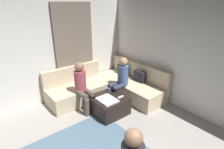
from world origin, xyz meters
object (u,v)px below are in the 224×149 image
at_px(coffee_mug, 109,90).
at_px(game_remote, 121,97).
at_px(person_on_couch_side, 82,85).
at_px(ottoman, 109,105).
at_px(sectional_couch, 109,86).
at_px(person_on_couch_back, 120,78).

distance_m(coffee_mug, game_remote, 0.40).
xyz_separation_m(coffee_mug, person_on_couch_side, (-0.32, -0.55, 0.19)).
xyz_separation_m(ottoman, coffee_mug, (-0.22, 0.18, 0.26)).
distance_m(sectional_couch, coffee_mug, 0.62).
xyz_separation_m(ottoman, person_on_couch_side, (-0.54, -0.37, 0.45)).
relative_size(ottoman, person_on_couch_side, 0.63).
height_order(coffee_mug, person_on_couch_side, person_on_couch_side).
bearing_deg(person_on_couch_back, person_on_couch_side, 74.67).
bearing_deg(person_on_couch_side, game_remote, 129.60).
distance_m(ottoman, person_on_couch_back, 0.79).
xyz_separation_m(ottoman, person_on_couch_back, (-0.27, 0.59, 0.45)).
xyz_separation_m(ottoman, game_remote, (0.18, 0.22, 0.22)).
distance_m(coffee_mug, person_on_couch_side, 0.66).
distance_m(sectional_couch, game_remote, 0.93).
xyz_separation_m(game_remote, person_on_couch_back, (-0.45, 0.37, 0.23)).
relative_size(sectional_couch, person_on_couch_side, 2.12).
xyz_separation_m(sectional_couch, game_remote, (0.86, -0.32, 0.15)).
height_order(ottoman, game_remote, game_remote).
bearing_deg(sectional_couch, person_on_couch_back, 7.60).
bearing_deg(ottoman, coffee_mug, 140.71).
relative_size(sectional_couch, game_remote, 17.00).
bearing_deg(person_on_couch_back, ottoman, 114.44).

